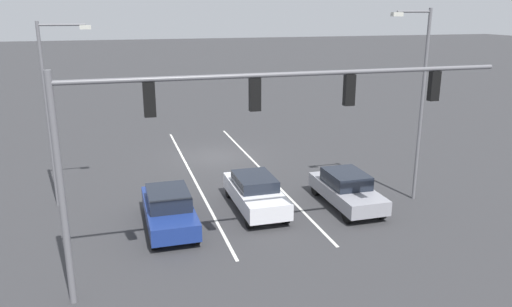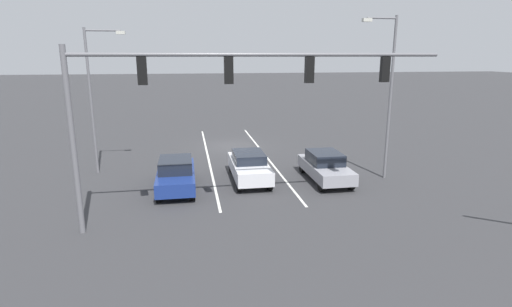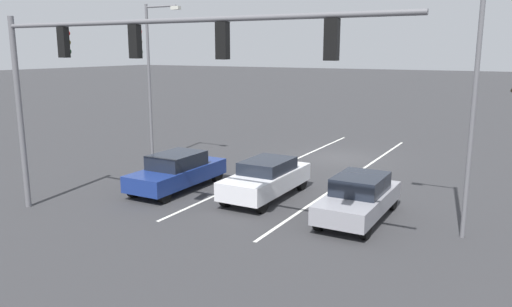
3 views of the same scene
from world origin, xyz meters
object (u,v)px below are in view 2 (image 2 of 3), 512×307
Objects in this scene: car_navy_rightlane_front at (176,174)px; street_lamp_left_shoulder at (388,88)px; car_silver_midlane_front at (249,166)px; car_gray_leftlane_front at (325,166)px; traffic_signal_gantry at (211,87)px; street_lamp_right_shoulder at (95,91)px.

car_navy_rightlane_front is 11.37m from street_lamp_left_shoulder.
street_lamp_left_shoulder is at bearing 173.53° from car_silver_midlane_front.
car_gray_leftlane_front is (-3.88, 0.70, -0.01)m from car_silver_midlane_front.
street_lamp_right_shoulder reaches higher than traffic_signal_gantry.
car_silver_midlane_front is at bearing 160.30° from street_lamp_right_shoulder.
traffic_signal_gantry is at bearing 67.36° from car_silver_midlane_front.
car_silver_midlane_front is 1.04× the size of car_gray_leftlane_front.
traffic_signal_gantry is 1.77× the size of street_lamp_right_shoulder.
car_silver_midlane_front is at bearing -168.77° from car_navy_rightlane_front.
car_silver_midlane_front is 3.94m from car_gray_leftlane_front.
street_lamp_left_shoulder reaches higher than car_silver_midlane_front.
street_lamp_left_shoulder is (-14.79, 3.59, 0.22)m from street_lamp_right_shoulder.
street_lamp_right_shoulder is (11.70, -3.50, 3.73)m from car_gray_leftlane_front.
car_silver_midlane_front is 7.18m from traffic_signal_gantry.
street_lamp_right_shoulder is (4.13, -3.53, 3.73)m from car_navy_rightlane_front.
street_lamp_right_shoulder is at bearing -16.68° from car_gray_leftlane_front.
car_silver_midlane_front is 8.04m from street_lamp_left_shoulder.
car_navy_rightlane_front is at bearing 0.23° from car_gray_leftlane_front.
car_gray_leftlane_front is 8.76m from traffic_signal_gantry.
car_gray_leftlane_front is at bearing -179.77° from car_navy_rightlane_front.
car_gray_leftlane_front is 0.53× the size of street_lamp_left_shoulder.
street_lamp_right_shoulder is 0.94× the size of street_lamp_left_shoulder.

